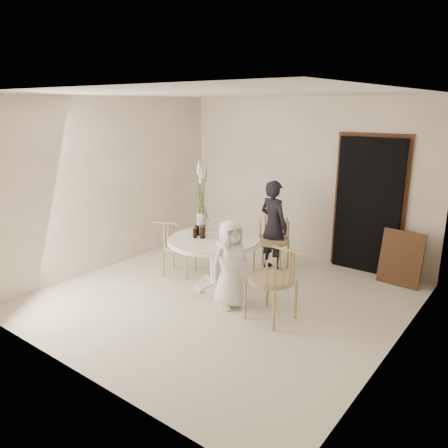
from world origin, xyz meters
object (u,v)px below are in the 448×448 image
Objects in this scene: chair_left at (172,241)px; boy at (230,264)px; chair_far at (274,233)px; table at (214,246)px; girl at (273,226)px; flower_vase at (201,199)px; birthday_cake at (231,232)px; chair_right at (281,274)px.

boy is (1.41, -0.39, 0.05)m from chair_left.
chair_far is 1.13× the size of chair_left.
boy reaches higher than table.
girl is 1.26m from flower_vase.
chair_far is 0.85× the size of flower_vase.
flower_vase is at bearing -174.13° from birthday_cake.
chair_right is 0.83× the size of boy.
table is 0.84m from chair_left.
boy is (-0.74, 0.00, -0.04)m from chair_right.
table is 1.37m from chair_right.
flower_vase reaches higher than birthday_cake.
birthday_cake is (-1.19, 0.62, 0.16)m from chair_right.
chair_right is 1.35m from birthday_cake.
girl is at bearing 31.51° from boy.
chair_left is at bearing -93.97° from chair_right.
chair_right is 1.88m from flower_vase.
boy is at bearing -124.93° from chair_left.
chair_left is at bearing 179.79° from table.
chair_left is at bearing -166.64° from birthday_cake.
girl is (0.31, 1.11, 0.11)m from table.
birthday_cake is at bearing 5.87° from flower_vase.
girl is at bearing 77.61° from birthday_cake.
flower_vase is at bearing 154.82° from table.
table is 0.31m from birthday_cake.
chair_left is 0.76× the size of flower_vase.
chair_left is 0.84m from flower_vase.
birthday_cake reaches higher than chair_left.
flower_vase is at bearing 66.24° from girl.
girl reaches higher than boy.
chair_left is (-1.15, -1.14, -0.07)m from chair_far.
flower_vase is at bearing -102.12° from chair_right.
birthday_cake is 0.21× the size of flower_vase.
chair_left is at bearing -158.89° from flower_vase.
birthday_cake is at bearing -110.98° from chair_right.
girl is 1.24× the size of boy.
chair_right is at bearing -68.61° from boy.
chair_left is 0.71× the size of boy.
girl is (1.15, 1.10, 0.19)m from chair_left.
chair_far is at bearing -140.53° from chair_right.
flower_vase is (-0.69, -0.97, 0.61)m from chair_far.
birthday_cake is (-0.45, 0.61, 0.20)m from boy.
birthday_cake is (0.95, 0.23, 0.25)m from chair_left.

